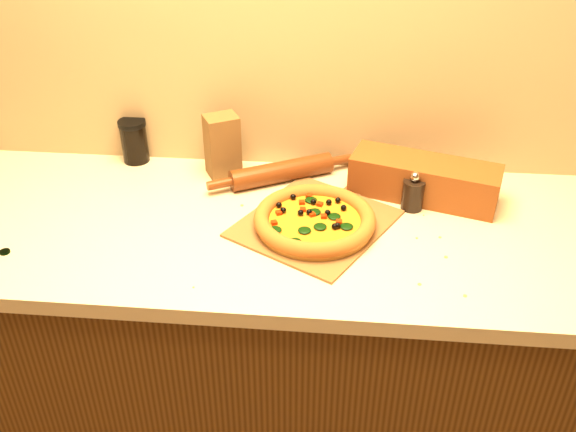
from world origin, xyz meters
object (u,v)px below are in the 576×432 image
Objects in this scene: pizza at (315,220)px; dark_jar at (134,141)px; pizza_peel at (318,221)px; rolling_pin at (282,172)px; pepper_grinder at (413,194)px.

dark_jar reaches higher than pizza.
rolling_pin is (-0.11, 0.20, 0.03)m from pizza_peel.
pepper_grinder reaches higher than rolling_pin.
pepper_grinder is 0.27× the size of rolling_pin.
pizza is 0.25m from rolling_pin.
pizza_peel is 0.26m from pepper_grinder.
pizza_peel is 0.62m from dark_jar.
pizza is at bearing -72.56° from pizza_peel.
pizza_peel is at bearing -26.81° from dark_jar.
rolling_pin is at bearing 114.45° from pizza.
pizza_peel is 4.77× the size of pepper_grinder.
dark_jar reaches higher than rolling_pin.
pizza is 0.63m from dark_jar.
pepper_grinder is (0.24, 0.09, 0.04)m from pizza_peel.
pizza is at bearing -65.55° from rolling_pin.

